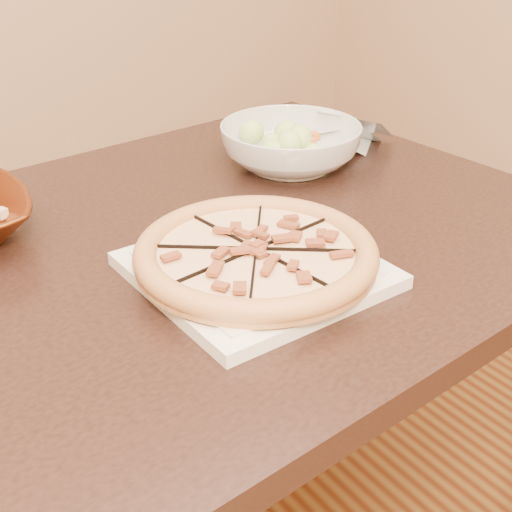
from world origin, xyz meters
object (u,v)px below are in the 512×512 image
Objects in this scene: dining_table at (150,321)px; pizza at (256,253)px; plate at (256,269)px; salad_bowl at (291,146)px.

dining_table is 4.33× the size of pizza.
plate is 0.02m from pizza.
salad_bowl is at bearing 21.91° from dining_table.
pizza is at bearing 147.10° from plate.
pizza is (0.09, -0.14, 0.14)m from dining_table.
salad_bowl reaches higher than pizza.
dining_table is 4.72× the size of plate.
dining_table is 0.22m from pizza.
plate is 1.17× the size of salad_bowl.
dining_table is 0.42m from salad_bowl.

